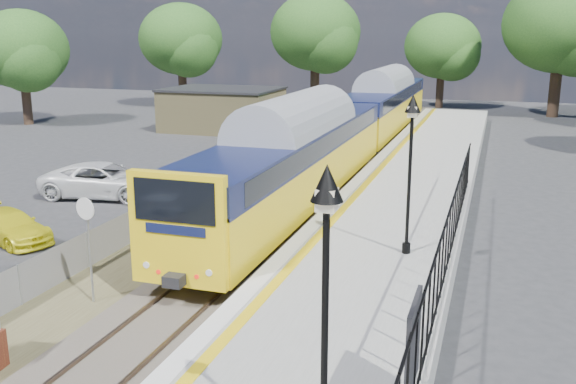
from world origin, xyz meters
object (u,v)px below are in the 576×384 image
at_px(car_white, 104,180).
at_px(speed_sign, 88,232).
at_px(train, 353,122).
at_px(victorian_lamp_north, 411,138).
at_px(car_yellow, 9,226).
at_px(victorian_lamp_south, 326,252).

bearing_deg(car_white, speed_sign, -157.23).
bearing_deg(car_white, train, -49.24).
distance_m(train, speed_sign, 20.83).
distance_m(victorian_lamp_north, car_yellow, 14.23).
bearing_deg(car_white, victorian_lamp_north, -121.91).
xyz_separation_m(train, car_white, (-8.84, -10.57, -1.58)).
xyz_separation_m(victorian_lamp_north, car_white, (-14.14, 5.88, -3.54)).
distance_m(train, car_yellow, 19.06).
xyz_separation_m(victorian_lamp_south, car_white, (-14.34, 15.88, -3.54)).
relative_size(train, speed_sign, 13.68).
bearing_deg(car_yellow, speed_sign, -101.95).
relative_size(speed_sign, car_yellow, 0.79).
height_order(victorian_lamp_north, speed_sign, victorian_lamp_north).
height_order(speed_sign, car_yellow, speed_sign).
relative_size(train, car_white, 7.44).
xyz_separation_m(victorian_lamp_north, car_yellow, (-13.72, -0.55, -3.75)).
bearing_deg(car_yellow, car_white, 23.63).
height_order(victorian_lamp_south, train, victorian_lamp_south).
bearing_deg(train, victorian_lamp_south, -78.25).
height_order(victorian_lamp_north, train, victorian_lamp_north).
relative_size(victorian_lamp_north, car_white, 0.84).
xyz_separation_m(car_yellow, car_white, (-0.42, 6.43, 0.21)).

